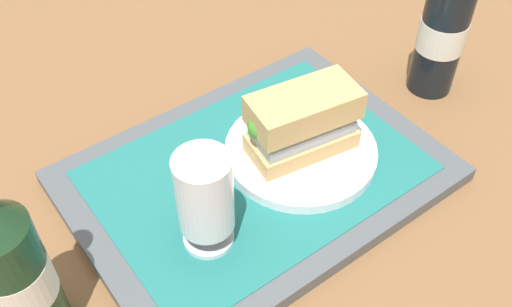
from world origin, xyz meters
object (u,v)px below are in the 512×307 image
at_px(plate, 301,151).
at_px(second_bottle, 443,25).
at_px(sandwich, 300,123).
at_px(beer_bottle, 12,270).
at_px(beer_glass, 205,199).

height_order(plate, second_bottle, second_bottle).
distance_m(plate, sandwich, 0.05).
distance_m(plate, beer_bottle, 0.36).
distance_m(sandwich, beer_glass, 0.17).
bearing_deg(beer_bottle, beer_glass, 173.31).
bearing_deg(beer_glass, beer_bottle, -6.69).
bearing_deg(plate, sandwich, -9.05).
height_order(beer_bottle, second_bottle, same).
distance_m(plate, second_bottle, 0.27).
relative_size(beer_glass, beer_bottle, 0.47).
bearing_deg(beer_bottle, plate, -177.19).
bearing_deg(sandwich, beer_glass, 23.03).
bearing_deg(second_bottle, beer_glass, 7.36).
height_order(sandwich, second_bottle, second_bottle).
distance_m(plate, beer_glass, 0.18).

